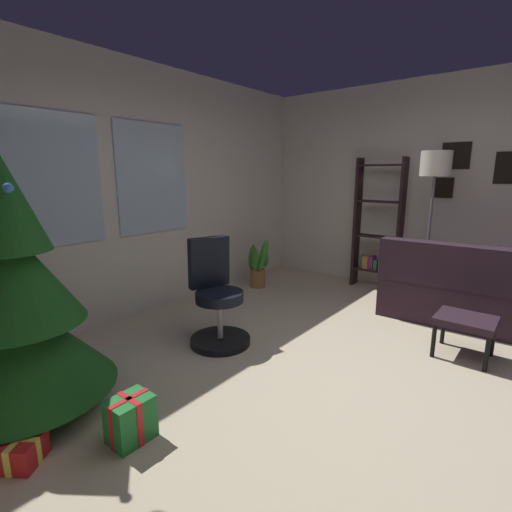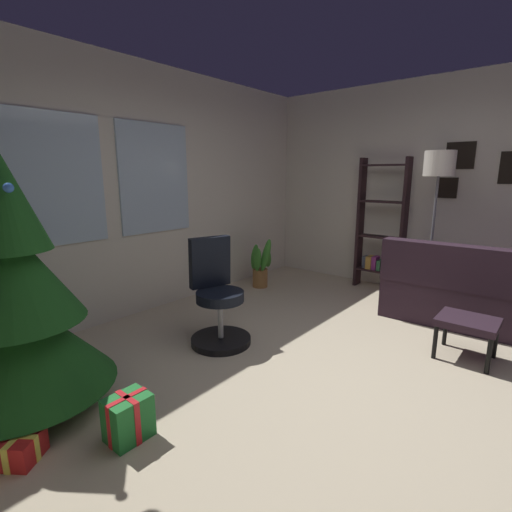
{
  "view_description": "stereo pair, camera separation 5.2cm",
  "coord_description": "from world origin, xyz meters",
  "views": [
    {
      "loc": [
        -2.46,
        -0.99,
        1.56
      ],
      "look_at": [
        -0.15,
        0.86,
        0.9
      ],
      "focal_mm": 26.18,
      "sensor_mm": 36.0,
      "label": 1
    },
    {
      "loc": [
        -2.43,
        -1.03,
        1.56
      ],
      "look_at": [
        -0.15,
        0.86,
        0.9
      ],
      "focal_mm": 26.18,
      "sensor_mm": 36.0,
      "label": 2
    }
  ],
  "objects": [
    {
      "name": "ground_plane",
      "position": [
        0.0,
        0.0,
        -0.05
      ],
      "size": [
        5.39,
        5.19,
        0.1
      ],
      "primitive_type": "cube",
      "color": "#C2B395"
    },
    {
      "name": "wall_back_with_windows",
      "position": [
        -0.02,
        2.64,
        1.37
      ],
      "size": [
        5.39,
        0.12,
        2.73
      ],
      "color": "beige",
      "rests_on": "ground_plane"
    },
    {
      "name": "wall_right_with_frames",
      "position": [
        2.74,
        -0.0,
        1.37
      ],
      "size": [
        0.12,
        5.19,
        2.73
      ],
      "color": "beige",
      "rests_on": "ground_plane"
    },
    {
      "name": "couch",
      "position": [
        2.06,
        -0.66,
        0.3
      ],
      "size": [
        1.61,
        2.06,
        0.88
      ],
      "color": "#2B1C27",
      "rests_on": "ground_plane"
    },
    {
      "name": "footstool",
      "position": [
        1.0,
        -0.52,
        0.31
      ],
      "size": [
        0.4,
        0.46,
        0.36
      ],
      "color": "#2B1C27",
      "rests_on": "ground_plane"
    },
    {
      "name": "holiday_tree",
      "position": [
        -1.67,
        1.58,
        0.72
      ],
      "size": [
        1.11,
        1.11,
        2.13
      ],
      "color": "#4C331E",
      "rests_on": "ground_plane"
    },
    {
      "name": "gift_box_red",
      "position": [
        -1.9,
        1.11,
        0.07
      ],
      "size": [
        0.29,
        0.29,
        0.16
      ],
      "color": "red",
      "rests_on": "ground_plane"
    },
    {
      "name": "gift_box_green",
      "position": [
        -1.41,
        0.81,
        0.14
      ],
      "size": [
        0.26,
        0.2,
        0.28
      ],
      "color": "#1E722D",
      "rests_on": "ground_plane"
    },
    {
      "name": "office_chair",
      "position": [
        -0.13,
        1.35,
        0.38
      ],
      "size": [
        0.56,
        0.56,
        0.99
      ],
      "color": "black",
      "rests_on": "ground_plane"
    },
    {
      "name": "bookshelf",
      "position": [
        2.48,
        0.86,
        0.78
      ],
      "size": [
        0.18,
        0.64,
        1.77
      ],
      "color": "black",
      "rests_on": "ground_plane"
    },
    {
      "name": "floor_lamp",
      "position": [
        2.21,
        0.14,
        1.53
      ],
      "size": [
        0.33,
        0.33,
        1.81
      ],
      "color": "slate",
      "rests_on": "ground_plane"
    },
    {
      "name": "potted_plant",
      "position": [
        1.48,
        2.15,
        0.31
      ],
      "size": [
        0.46,
        0.45,
        0.71
      ],
      "color": "olive",
      "rests_on": "ground_plane"
    }
  ]
}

